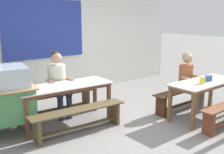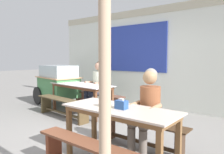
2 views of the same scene
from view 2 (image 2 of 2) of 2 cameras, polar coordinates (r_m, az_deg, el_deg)
The scene contains 13 objects.
ground_plane at distance 4.09m, azimuth -8.01°, elevation -14.49°, with size 40.00×40.00×0.00m, color gray.
backdrop_wall at distance 6.09m, azimuth 11.02°, elevation 5.64°, with size 7.03×0.23×2.74m.
dining_table_far at distance 5.36m, azimuth -8.15°, elevation -2.68°, with size 1.80×0.77×0.73m.
dining_table_near at distance 2.83m, azimuth 1.98°, elevation -9.76°, with size 1.55×0.64×0.73m.
bench_far_back at distance 5.76m, azimuth -3.89°, elevation -5.62°, with size 1.72×0.42×0.43m.
bench_far_front at distance 5.10m, azimuth -12.87°, elevation -7.30°, with size 1.72×0.42×0.43m.
bench_near_back at distance 3.37m, azimuth 7.62°, elevation -13.94°, with size 1.45×0.28×0.43m.
food_cart at distance 6.40m, azimuth -14.04°, elevation -1.32°, with size 1.71×1.05×1.15m.
person_right_near_table at distance 3.12m, azimuth 9.34°, elevation -7.68°, with size 0.41×0.56×1.22m.
person_center_facing at distance 5.59m, azimuth -3.80°, elevation -1.52°, with size 0.50×0.61×1.29m.
tissue_box at distance 2.74m, azimuth 2.50°, elevation -7.27°, with size 0.15×0.10×0.13m.
condiment_jar at distance 2.86m, azimuth -1.64°, elevation -6.60°, with size 0.10×0.10×0.13m.
wooden_support_post at distance 1.77m, azimuth -1.92°, elevation 0.62°, with size 0.10×0.10×2.46m, color tan.
Camera 2 is at (2.82, -2.63, 1.37)m, focal length 34.61 mm.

